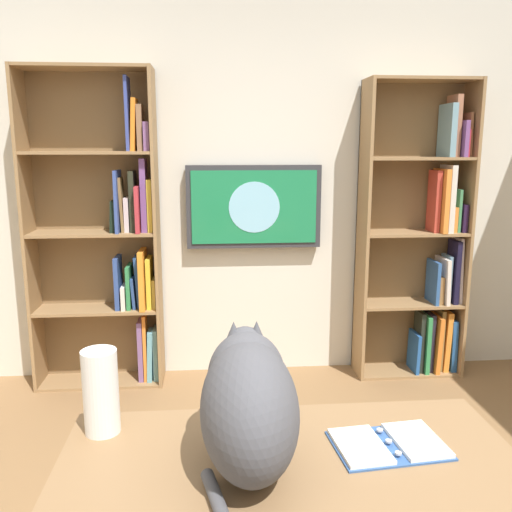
% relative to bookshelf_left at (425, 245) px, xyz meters
% --- Properties ---
extents(wall_back, '(4.52, 0.06, 2.70)m').
position_rel_bookshelf_left_xyz_m(wall_back, '(1.20, -0.17, 0.40)').
color(wall_back, silver).
rests_on(wall_back, ground).
extents(bookshelf_left, '(0.75, 0.28, 2.08)m').
position_rel_bookshelf_left_xyz_m(bookshelf_left, '(0.00, 0.00, 0.00)').
color(bookshelf_left, '#937047').
rests_on(bookshelf_left, ground).
extents(bookshelf_right, '(0.86, 0.28, 2.14)m').
position_rel_bookshelf_left_xyz_m(bookshelf_right, '(2.20, -0.01, 0.08)').
color(bookshelf_right, '#937047').
rests_on(bookshelf_right, ground).
extents(wall_mounted_tv, '(0.94, 0.07, 0.58)m').
position_rel_bookshelf_left_xyz_m(wall_mounted_tv, '(1.21, -0.09, 0.27)').
color(wall_mounted_tv, '#333338').
extents(desk, '(1.34, 0.67, 0.75)m').
position_rel_bookshelf_left_xyz_m(desk, '(1.29, 2.30, -0.32)').
color(desk, olive).
rests_on(desk, ground).
extents(cat, '(0.27, 0.61, 0.38)m').
position_rel_bookshelf_left_xyz_m(cat, '(1.42, 2.28, -0.00)').
color(cat, '#4C4C51').
rests_on(cat, desk).
extents(open_binder, '(0.35, 0.25, 0.02)m').
position_rel_bookshelf_left_xyz_m(open_binder, '(0.99, 2.23, -0.19)').
color(open_binder, '#335999').
rests_on(open_binder, desk).
extents(paper_towel_roll, '(0.11, 0.11, 0.27)m').
position_rel_bookshelf_left_xyz_m(paper_towel_roll, '(1.86, 2.07, -0.06)').
color(paper_towel_roll, white).
rests_on(paper_towel_roll, desk).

